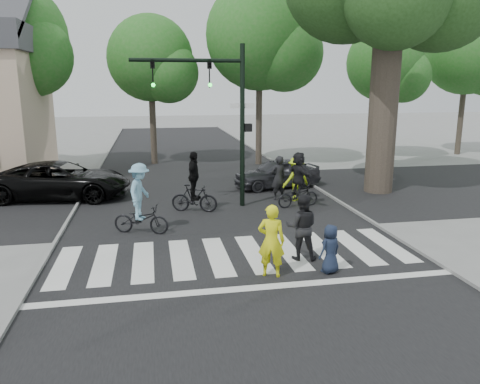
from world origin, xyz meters
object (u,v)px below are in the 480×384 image
(pedestrian_adult, at_px, (302,227))
(cyclist_left, at_px, (140,204))
(car_suv, at_px, (61,180))
(traffic_signal, at_px, (220,103))
(cyclist_right, at_px, (298,183))
(pedestrian_woman, at_px, (271,241))
(car_grey, at_px, (277,173))
(pedestrian_child, at_px, (330,249))
(cyclist_mid, at_px, (194,187))

(pedestrian_adult, relative_size, cyclist_left, 0.80)
(car_suv, bearing_deg, traffic_signal, -104.80)
(pedestrian_adult, relative_size, cyclist_right, 0.85)
(pedestrian_woman, bearing_deg, traffic_signal, -66.76)
(car_grey, bearing_deg, pedestrian_adult, -22.34)
(pedestrian_child, xyz_separation_m, pedestrian_adult, (-0.41, 1.04, 0.28))
(pedestrian_woman, bearing_deg, cyclist_left, -30.59)
(cyclist_right, bearing_deg, car_grey, 88.11)
(pedestrian_woman, height_order, cyclist_left, cyclist_left)
(pedestrian_adult, bearing_deg, pedestrian_woman, 58.41)
(pedestrian_adult, bearing_deg, cyclist_right, -90.29)
(cyclist_left, height_order, cyclist_right, cyclist_left)
(pedestrian_child, distance_m, cyclist_mid, 6.91)
(pedestrian_adult, height_order, car_grey, pedestrian_adult)
(pedestrian_woman, bearing_deg, cyclist_mid, -57.15)
(pedestrian_woman, height_order, pedestrian_child, pedestrian_woman)
(car_grey, bearing_deg, pedestrian_woman, -27.31)
(cyclist_mid, bearing_deg, car_grey, 40.27)
(pedestrian_woman, xyz_separation_m, cyclist_left, (-3.15, 4.02, 0.06))
(pedestrian_woman, height_order, pedestrian_adult, pedestrian_woman)
(cyclist_mid, relative_size, cyclist_right, 1.05)
(cyclist_right, bearing_deg, pedestrian_child, -100.69)
(traffic_signal, distance_m, cyclist_left, 4.98)
(cyclist_right, distance_m, car_suv, 9.59)
(cyclist_right, bearing_deg, car_suv, 161.06)
(pedestrian_woman, distance_m, cyclist_right, 6.76)
(cyclist_right, xyz_separation_m, car_suv, (-9.07, 3.11, -0.18))
(traffic_signal, height_order, pedestrian_adult, traffic_signal)
(pedestrian_child, height_order, pedestrian_adult, pedestrian_adult)
(car_suv, bearing_deg, cyclist_mid, -113.35)
(pedestrian_child, height_order, car_grey, car_grey)
(cyclist_right, relative_size, car_suv, 0.39)
(traffic_signal, bearing_deg, cyclist_right, -11.06)
(pedestrian_child, relative_size, pedestrian_adult, 0.69)
(traffic_signal, relative_size, pedestrian_woman, 3.32)
(pedestrian_woman, distance_m, pedestrian_child, 1.51)
(traffic_signal, distance_m, cyclist_right, 4.18)
(pedestrian_woman, bearing_deg, pedestrian_adult, -116.87)
(pedestrian_woman, distance_m, cyclist_mid, 6.38)
(pedestrian_child, distance_m, cyclist_left, 6.19)
(pedestrian_adult, relative_size, car_suv, 0.33)
(cyclist_left, distance_m, car_grey, 8.22)
(pedestrian_child, xyz_separation_m, cyclist_mid, (-2.76, 6.32, 0.30))
(traffic_signal, relative_size, cyclist_left, 2.69)
(cyclist_mid, distance_m, car_suv, 5.98)
(cyclist_mid, bearing_deg, pedestrian_child, -66.40)
(pedestrian_woman, xyz_separation_m, car_grey, (2.79, 9.69, -0.24))
(cyclist_left, bearing_deg, pedestrian_adult, -35.82)
(car_suv, distance_m, car_grey, 9.19)
(car_suv, relative_size, car_grey, 1.40)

